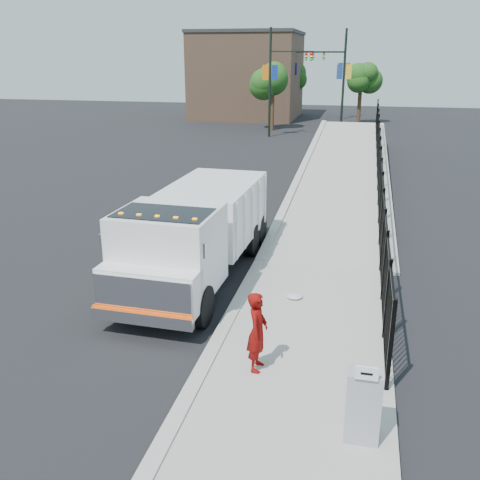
# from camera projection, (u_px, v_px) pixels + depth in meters

# --- Properties ---
(ground) EXTENTS (120.00, 120.00, 0.00)m
(ground) POSITION_uv_depth(u_px,v_px,m) (228.00, 325.00, 12.61)
(ground) COLOR black
(ground) RESTS_ON ground
(sidewalk) EXTENTS (3.55, 12.00, 0.12)m
(sidewalk) POSITION_uv_depth(u_px,v_px,m) (299.00, 381.00, 10.34)
(sidewalk) COLOR #9E998E
(sidewalk) RESTS_ON ground
(curb) EXTENTS (0.30, 12.00, 0.16)m
(curb) POSITION_uv_depth(u_px,v_px,m) (204.00, 367.00, 10.74)
(curb) COLOR #ADAAA3
(curb) RESTS_ON ground
(ramp) EXTENTS (3.95, 24.06, 3.19)m
(ramp) POSITION_uv_depth(u_px,v_px,m) (346.00, 182.00, 26.89)
(ramp) COLOR #9E998E
(ramp) RESTS_ON ground
(iron_fence) EXTENTS (0.10, 28.00, 1.80)m
(iron_fence) POSITION_uv_depth(u_px,v_px,m) (378.00, 183.00, 22.61)
(iron_fence) COLOR black
(iron_fence) RESTS_ON ground
(truck) EXTENTS (2.70, 7.65, 2.59)m
(truck) POSITION_uv_depth(u_px,v_px,m) (195.00, 230.00, 14.75)
(truck) COLOR black
(truck) RESTS_ON ground
(worker) EXTENTS (0.40, 0.60, 1.64)m
(worker) POSITION_uv_depth(u_px,v_px,m) (257.00, 332.00, 10.38)
(worker) COLOR #720906
(worker) RESTS_ON sidewalk
(utility_cabinet) EXTENTS (0.55, 0.40, 1.25)m
(utility_cabinet) POSITION_uv_depth(u_px,v_px,m) (363.00, 405.00, 8.50)
(utility_cabinet) COLOR gray
(utility_cabinet) RESTS_ON sidewalk
(arrow_sign) EXTENTS (0.35, 0.04, 0.22)m
(arrow_sign) POSITION_uv_depth(u_px,v_px,m) (367.00, 373.00, 8.05)
(arrow_sign) COLOR white
(arrow_sign) RESTS_ON utility_cabinet
(debris) EXTENTS (0.41, 0.41, 0.10)m
(debris) POSITION_uv_depth(u_px,v_px,m) (294.00, 296.00, 13.72)
(debris) COLOR silver
(debris) RESTS_ON sidewalk
(light_pole_0) EXTENTS (3.77, 0.22, 8.00)m
(light_pole_0) POSITION_uv_depth(u_px,v_px,m) (274.00, 79.00, 40.32)
(light_pole_0) COLOR black
(light_pole_0) RESTS_ON ground
(light_pole_1) EXTENTS (3.78, 0.22, 8.00)m
(light_pole_1) POSITION_uv_depth(u_px,v_px,m) (340.00, 78.00, 42.13)
(light_pole_1) COLOR black
(light_pole_1) RESTS_ON ground
(light_pole_2) EXTENTS (3.77, 0.22, 8.00)m
(light_pole_2) POSITION_uv_depth(u_px,v_px,m) (294.00, 74.00, 50.74)
(light_pole_2) COLOR black
(light_pole_2) RESTS_ON ground
(light_pole_3) EXTENTS (3.78, 0.22, 8.00)m
(light_pole_3) POSITION_uv_depth(u_px,v_px,m) (341.00, 73.00, 52.15)
(light_pole_3) COLOR black
(light_pole_3) RESTS_ON ground
(tree_0) EXTENTS (2.72, 2.72, 5.36)m
(tree_0) POSITION_uv_depth(u_px,v_px,m) (273.00, 82.00, 44.18)
(tree_0) COLOR #382314
(tree_0) RESTS_ON ground
(tree_1) EXTENTS (2.13, 2.13, 5.07)m
(tree_1) POSITION_uv_depth(u_px,v_px,m) (361.00, 80.00, 48.63)
(tree_1) COLOR #382314
(tree_1) RESTS_ON ground
(tree_2) EXTENTS (2.48, 2.48, 5.24)m
(tree_2) POSITION_uv_depth(u_px,v_px,m) (294.00, 76.00, 56.40)
(tree_2) COLOR #382314
(tree_2) RESTS_ON ground
(building) EXTENTS (10.00, 10.00, 8.00)m
(building) POSITION_uv_depth(u_px,v_px,m) (248.00, 77.00, 53.73)
(building) COLOR #8C664C
(building) RESTS_ON ground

